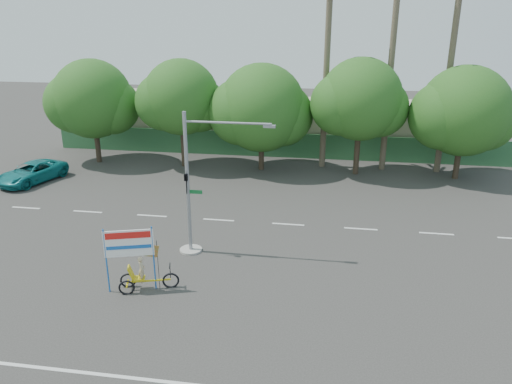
# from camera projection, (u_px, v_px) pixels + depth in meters

# --- Properties ---
(ground) EXTENTS (120.00, 120.00, 0.00)m
(ground) POSITION_uv_depth(u_px,v_px,m) (222.00, 298.00, 20.82)
(ground) COLOR #33302D
(ground) RESTS_ON ground
(fence) EXTENTS (38.00, 0.08, 2.00)m
(fence) POSITION_uv_depth(u_px,v_px,m) (280.00, 145.00, 40.43)
(fence) COLOR #336B3D
(fence) RESTS_ON ground
(building_left) EXTENTS (12.00, 8.00, 4.00)m
(building_left) POSITION_uv_depth(u_px,v_px,m) (177.00, 118.00, 45.72)
(building_left) COLOR #BCAD95
(building_left) RESTS_ON ground
(building_right) EXTENTS (14.00, 8.00, 3.60)m
(building_right) POSITION_uv_depth(u_px,v_px,m) (377.00, 127.00, 43.17)
(building_right) COLOR #BCAD95
(building_right) RESTS_ON ground
(tree_far_left) EXTENTS (7.14, 6.00, 7.96)m
(tree_far_left) POSITION_uv_depth(u_px,v_px,m) (92.00, 101.00, 37.94)
(tree_far_left) COLOR #473828
(tree_far_left) RESTS_ON ground
(tree_left) EXTENTS (6.66, 5.60, 8.07)m
(tree_left) POSITION_uv_depth(u_px,v_px,m) (181.00, 100.00, 36.82)
(tree_left) COLOR #473828
(tree_left) RESTS_ON ground
(tree_center) EXTENTS (7.62, 6.40, 7.85)m
(tree_center) POSITION_uv_depth(u_px,v_px,m) (261.00, 110.00, 36.15)
(tree_center) COLOR #473828
(tree_center) RESTS_ON ground
(tree_right) EXTENTS (6.90, 5.80, 8.36)m
(tree_right) POSITION_uv_depth(u_px,v_px,m) (360.00, 102.00, 34.86)
(tree_right) COLOR #473828
(tree_right) RESTS_ON ground
(tree_far_right) EXTENTS (7.38, 6.20, 7.94)m
(tree_far_right) POSITION_uv_depth(u_px,v_px,m) (463.00, 114.00, 34.05)
(tree_far_right) COLOR #473828
(tree_far_right) RESTS_ON ground
(palm_tall) EXTENTS (3.73, 3.79, 17.45)m
(palm_tall) POSITION_uv_depth(u_px,v_px,m) (395.00, 23.00, 34.16)
(palm_tall) COLOR #70604C
(palm_tall) RESTS_ON ground
(palm_mid) EXTENTS (3.73, 3.79, 15.45)m
(palm_mid) POSITION_uv_depth(u_px,v_px,m) (454.00, 40.00, 33.94)
(palm_mid) COLOR #70604C
(palm_mid) RESTS_ON ground
(palm_short) EXTENTS (3.73, 3.79, 14.45)m
(palm_short) POSITION_uv_depth(u_px,v_px,m) (327.00, 47.00, 35.37)
(palm_short) COLOR #70604C
(palm_short) RESTS_ON ground
(traffic_signal) EXTENTS (4.72, 1.10, 7.00)m
(traffic_signal) POSITION_uv_depth(u_px,v_px,m) (194.00, 196.00, 23.84)
(traffic_signal) COLOR gray
(traffic_signal) RESTS_ON ground
(trike_billboard) EXTENTS (2.90, 1.20, 2.95)m
(trike_billboard) POSITION_uv_depth(u_px,v_px,m) (138.00, 265.00, 21.04)
(trike_billboard) COLOR black
(trike_billboard) RESTS_ON ground
(pickup_truck) EXTENTS (3.67, 5.44, 1.38)m
(pickup_truck) POSITION_uv_depth(u_px,v_px,m) (32.00, 172.00, 34.65)
(pickup_truck) COLOR #107576
(pickup_truck) RESTS_ON ground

